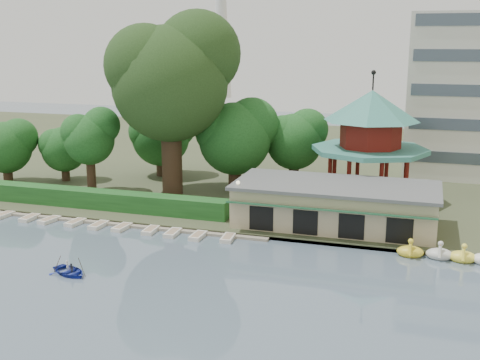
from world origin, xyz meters
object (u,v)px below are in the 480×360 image
at_px(dock, 99,221).
at_px(rowboat_with_passengers, 69,268).
at_px(boathouse, 335,204).
at_px(big_tree, 172,74).
at_px(pavilion, 371,134).

bearing_deg(dock, rowboat_with_passengers, -69.31).
bearing_deg(boathouse, rowboat_with_passengers, -135.45).
relative_size(dock, big_tree, 1.70).
relative_size(boathouse, pavilion, 1.38).
height_order(dock, pavilion, pavilion).
xyz_separation_m(dock, rowboat_with_passengers, (4.65, -12.31, 0.34)).
bearing_deg(boathouse, pavilion, 78.72).
relative_size(pavilion, big_tree, 0.68).
bearing_deg(rowboat_with_passengers, pavilion, 54.48).
height_order(dock, rowboat_with_passengers, rowboat_with_passengers).
bearing_deg(dock, big_tree, 73.93).
xyz_separation_m(boathouse, big_tree, (-18.83, 6.23, 11.22)).
bearing_deg(boathouse, dock, -167.76).
bearing_deg(pavilion, big_tree, -169.67).
height_order(big_tree, rowboat_with_passengers, big_tree).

